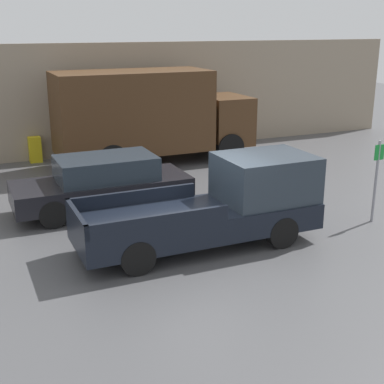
{
  "coord_description": "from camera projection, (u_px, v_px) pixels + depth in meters",
  "views": [
    {
      "loc": [
        -5.03,
        -10.6,
        5.01
      ],
      "look_at": [
        0.08,
        1.03,
        1.02
      ],
      "focal_mm": 50.0,
      "sensor_mm": 36.0,
      "label": 1
    }
  ],
  "objects": [
    {
      "name": "ground_plane",
      "position": [
        206.0,
        245.0,
        12.7
      ],
      "size": [
        60.0,
        60.0,
        0.0
      ],
      "primitive_type": "plane",
      "color": "#4C4C4F"
    },
    {
      "name": "building_wall",
      "position": [
        96.0,
        100.0,
        20.98
      ],
      "size": [
        28.0,
        0.15,
        4.35
      ],
      "color": "gray",
      "rests_on": "ground"
    },
    {
      "name": "pickup_truck",
      "position": [
        222.0,
        205.0,
        12.59
      ],
      "size": [
        5.72,
        1.94,
        2.04
      ],
      "color": "black",
      "rests_on": "ground"
    },
    {
      "name": "car",
      "position": [
        103.0,
        183.0,
        14.89
      ],
      "size": [
        4.87,
        1.92,
        1.54
      ],
      "color": "black",
      "rests_on": "ground"
    },
    {
      "name": "delivery_truck",
      "position": [
        148.0,
        114.0,
        19.74
      ],
      "size": [
        7.37,
        2.46,
        3.43
      ],
      "color": "#472D19",
      "rests_on": "ground"
    },
    {
      "name": "parking_sign",
      "position": [
        376.0,
        177.0,
        13.87
      ],
      "size": [
        0.3,
        0.07,
        2.19
      ],
      "color": "gray",
      "rests_on": "ground"
    },
    {
      "name": "newspaper_box",
      "position": [
        35.0,
        150.0,
        20.24
      ],
      "size": [
        0.45,
        0.4,
        0.97
      ],
      "color": "gold",
      "rests_on": "ground"
    }
  ]
}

